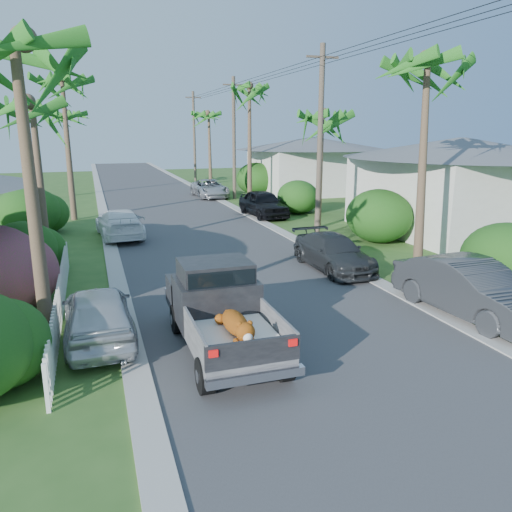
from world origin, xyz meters
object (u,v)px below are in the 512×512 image
object	(u,v)px
house_right_far	(312,167)
palm_r_a	(431,61)
parked_car_rm	(333,253)
palm_l_c	(62,79)
utility_pole_c	(234,138)
parked_car_ln	(98,314)
parked_car_lf	(119,224)
palm_r_d	(209,114)
parked_car_rn	(470,289)
pickup_truck	(219,305)
utility_pole_b	(320,142)
palm_r_c	(249,87)
palm_r_b	(322,114)
parked_car_rf	(263,204)
house_right_near	(458,189)
palm_l_b	(31,103)
palm_l_d	(64,113)
palm_l_a	(15,41)
utility_pole_d	(194,136)
parked_car_rd	(210,189)

from	to	relation	value
house_right_far	palm_r_a	bearing A→B (deg)	-105.60
parked_car_rm	palm_l_c	distance (m)	18.98
palm_l_c	house_right_far	world-z (taller)	palm_l_c
utility_pole_c	parked_car_rm	bearing A→B (deg)	-95.53
house_right_far	parked_car_ln	bearing A→B (deg)	-123.86
parked_car_lf	palm_r_d	xyz separation A→B (m)	(10.24, 24.18, 6.04)
parked_car_rn	palm_l_c	size ratio (longest dim) A/B	0.53
pickup_truck	palm_l_c	size ratio (longest dim) A/B	0.56
utility_pole_b	palm_r_d	bearing A→B (deg)	88.09
parked_car_ln	palm_r_c	world-z (taller)	palm_r_c
parked_car_rm	palm_r_b	world-z (taller)	palm_r_b
parked_car_rf	palm_l_c	size ratio (longest dim) A/B	0.51
house_right_near	utility_pole_c	size ratio (longest dim) A/B	1.00
palm_l_b	palm_l_d	world-z (taller)	palm_l_d
palm_l_a	parked_car_rn	bearing A→B (deg)	-6.86
parked_car_ln	utility_pole_b	size ratio (longest dim) A/B	0.46
palm_r_c	palm_r_d	size ratio (longest dim) A/B	1.17
palm_r_a	house_right_far	size ratio (longest dim) A/B	0.97
parked_car_rn	parked_car_rf	bearing A→B (deg)	85.41
palm_r_d	utility_pole_c	size ratio (longest dim) A/B	0.89
palm_l_b	palm_r_a	size ratio (longest dim) A/B	0.85
house_right_far	utility_pole_d	bearing A→B (deg)	119.65
parked_car_lf	palm_l_c	xyz separation A→B (m)	(-2.26, 6.18, 7.22)
palm_l_d	utility_pole_b	world-z (taller)	utility_pole_b
palm_l_b	palm_l_c	distance (m)	10.19
parked_car_lf	palm_r_c	size ratio (longest dim) A/B	0.51
parked_car_rf	palm_l_a	world-z (taller)	palm_l_a
pickup_truck	parked_car_rf	world-z (taller)	pickup_truck
palm_l_a	utility_pole_b	xyz separation A→B (m)	(11.80, 10.00, -2.33)
parked_car_rd	parked_car_ln	distance (m)	27.69
utility_pole_b	parked_car_rf	bearing A→B (deg)	95.29
house_right_near	parked_car_rn	bearing A→B (deg)	-127.71
parked_car_rf	house_right_near	bearing A→B (deg)	-46.01
palm_r_a	palm_r_d	distance (m)	34.01
parked_car_rd	utility_pole_d	xyz separation A→B (m)	(1.64, 13.63, 3.91)
parked_car_rf	parked_car_rd	size ratio (longest dim) A/B	0.94
parked_car_lf	palm_r_b	xyz separation A→B (m)	(10.34, -0.82, 5.25)
palm_l_a	palm_l_d	distance (m)	31.01
parked_car_rd	palm_r_a	size ratio (longest dim) A/B	0.57
palm_r_a	utility_pole_b	bearing A→B (deg)	95.71
parked_car_lf	palm_l_d	bearing A→B (deg)	-85.80
pickup_truck	palm_l_a	bearing A→B (deg)	166.12
parked_car_lf	palm_r_d	size ratio (longest dim) A/B	0.60
parked_car_rm	palm_r_b	size ratio (longest dim) A/B	0.62
palm_r_b	palm_r_a	bearing A→B (deg)	-91.91
pickup_truck	palm_r_d	xyz separation A→B (m)	(8.70, 37.99, 5.73)
parked_car_ln	palm_r_d	world-z (taller)	palm_r_d
palm_r_a	utility_pole_d	world-z (taller)	utility_pole_d
palm_r_d	house_right_far	world-z (taller)	palm_r_d
palm_l_c	palm_l_a	bearing A→B (deg)	-90.60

